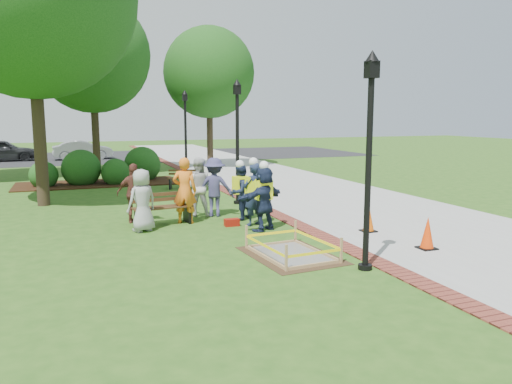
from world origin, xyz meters
name	(u,v)px	position (x,y,z in m)	size (l,w,h in m)	color
ground	(254,240)	(0.00, 0.00, 0.00)	(100.00, 100.00, 0.00)	#285116
sidewalk	(280,181)	(5.00, 10.00, 0.01)	(6.00, 60.00, 0.02)	#9E9E99
brick_edging	(213,184)	(1.75, 10.00, 0.01)	(0.50, 60.00, 0.03)	maroon
mulch_bed	(98,183)	(-3.00, 12.00, 0.02)	(7.00, 3.00, 0.05)	#381E0F
parking_lot	(128,156)	(0.00, 27.00, 0.00)	(36.00, 12.00, 0.01)	black
wet_concrete_pad	(291,245)	(0.28, -1.59, 0.23)	(1.89, 2.43, 0.55)	#47331E
bench_near	(163,215)	(-1.80, 2.53, 0.28)	(1.69, 0.74, 0.89)	#4F301B
bench_far	(186,183)	(0.34, 9.13, 0.25)	(1.54, 0.94, 0.79)	brown
cone_front	(427,234)	(3.40, -2.22, 0.37)	(0.39, 0.39, 0.77)	black
cone_back	(369,219)	(3.11, -0.28, 0.35)	(0.37, 0.37, 0.73)	black
cone_far	(243,172)	(3.61, 11.17, 0.34)	(0.36, 0.36, 0.71)	black
toolbox	(232,222)	(-0.03, 1.70, 0.10)	(0.41, 0.22, 0.20)	maroon
lamp_near	(369,145)	(1.25, -3.00, 2.48)	(0.28, 0.28, 4.26)	black
lamp_mid	(237,132)	(1.25, 5.00, 2.48)	(0.28, 0.28, 4.26)	black
lamp_far	(185,127)	(1.25, 13.00, 2.48)	(0.28, 0.28, 4.26)	black
tree_back	(92,55)	(-2.80, 16.23, 6.09)	(5.91, 5.91, 9.06)	#3D2D1E
tree_right	(209,73)	(3.64, 17.22, 5.47)	(5.24, 5.24, 8.10)	#3D2D1E
shrub_a	(44,187)	(-5.23, 11.77, 0.00)	(1.20, 1.20, 1.20)	#144012
shrub_b	(82,185)	(-3.69, 11.95, 0.00)	(1.69, 1.69, 1.69)	#144012
shrub_c	(116,184)	(-2.27, 11.50, 0.00)	(1.25, 1.25, 1.25)	#144012
shrub_d	(143,180)	(-0.93, 12.73, 0.00)	(1.71, 1.71, 1.71)	#144012
shrub_e	(87,182)	(-3.46, 12.71, 0.00)	(1.03, 1.03, 1.03)	#144012
casual_person_a	(142,200)	(-2.43, 1.92, 0.83)	(0.62, 0.53, 1.66)	#9C9C9C
casual_person_b	(185,191)	(-1.16, 2.52, 0.94)	(0.71, 0.60, 1.88)	orange
casual_person_c	(198,187)	(-0.55, 3.41, 0.89)	(0.67, 0.58, 1.78)	silver
casual_person_d	(135,193)	(-2.48, 3.09, 0.85)	(0.60, 0.45, 1.70)	brown
casual_person_e	(215,187)	(-0.10, 3.18, 0.89)	(0.66, 0.55, 1.78)	#393761
hivis_worker_a	(264,196)	(0.61, 0.89, 0.93)	(0.65, 0.56, 1.87)	#17193D
hivis_worker_b	(253,192)	(0.56, 1.57, 0.94)	(0.65, 0.54, 1.90)	#191A41
hivis_worker_c	(240,190)	(0.46, 2.42, 0.88)	(0.61, 0.56, 1.76)	#1A2D44
parked_car_a	(3,161)	(-8.33, 25.79, 0.00)	(4.92, 2.14, 1.60)	#2A2A2D
parked_car_b	(83,159)	(-3.23, 25.44, 0.00)	(4.38, 1.90, 1.43)	#A0A1A5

